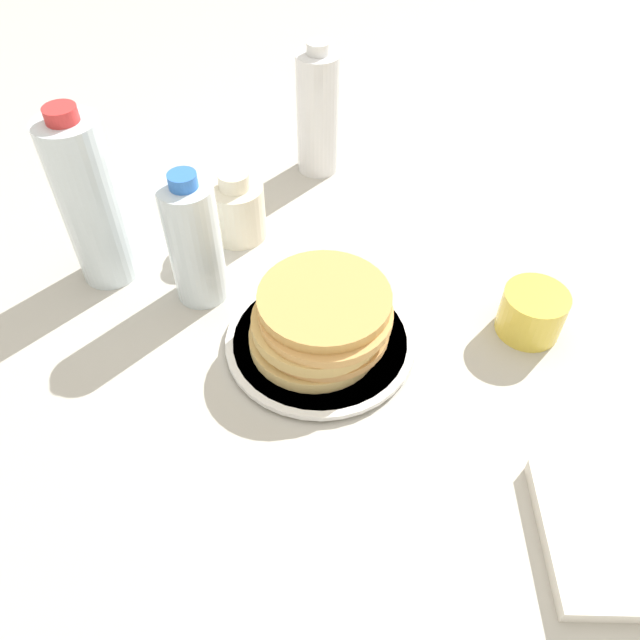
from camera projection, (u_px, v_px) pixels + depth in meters
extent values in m
plane|color=#BCB7AD|center=(331.00, 340.00, 0.81)|extent=(4.00, 4.00, 0.00)
cylinder|color=white|center=(320.00, 342.00, 0.80)|extent=(0.22, 0.22, 0.01)
cylinder|color=white|center=(320.00, 340.00, 0.80)|extent=(0.24, 0.24, 0.01)
cylinder|color=#DAB86F|center=(314.00, 337.00, 0.79)|extent=(0.17, 0.17, 0.02)
cylinder|color=tan|center=(324.00, 328.00, 0.78)|extent=(0.17, 0.17, 0.01)
cylinder|color=tan|center=(318.00, 321.00, 0.77)|extent=(0.17, 0.17, 0.02)
cylinder|color=tan|center=(326.00, 313.00, 0.76)|extent=(0.17, 0.17, 0.01)
cylinder|color=tan|center=(324.00, 300.00, 0.76)|extent=(0.17, 0.17, 0.02)
cylinder|color=yellow|center=(532.00, 313.00, 0.80)|extent=(0.08, 0.08, 0.06)
cylinder|color=beige|center=(238.00, 211.00, 0.93)|extent=(0.08, 0.08, 0.09)
cylinder|color=beige|center=(234.00, 180.00, 0.89)|extent=(0.05, 0.05, 0.02)
cylinder|color=silver|center=(195.00, 244.00, 0.81)|extent=(0.07, 0.07, 0.18)
cylinder|color=blue|center=(183.00, 181.00, 0.74)|extent=(0.04, 0.04, 0.02)
cylinder|color=white|center=(318.00, 115.00, 1.01)|extent=(0.07, 0.07, 0.20)
cylinder|color=white|center=(318.00, 48.00, 0.93)|extent=(0.04, 0.04, 0.02)
cylinder|color=silver|center=(91.00, 204.00, 0.82)|extent=(0.08, 0.08, 0.24)
cylinder|color=red|center=(61.00, 114.00, 0.72)|extent=(0.04, 0.04, 0.02)
cube|color=white|center=(589.00, 536.00, 0.62)|extent=(0.16, 0.10, 0.02)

